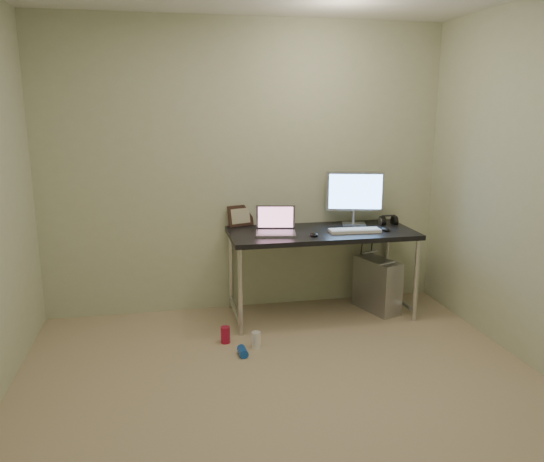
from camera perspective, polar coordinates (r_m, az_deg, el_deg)
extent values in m
plane|color=tan|center=(3.37, 2.33, -18.40)|extent=(3.50, 3.50, 0.00)
cube|color=beige|center=(4.63, -2.72, 6.68)|extent=(3.50, 0.02, 2.50)
cube|color=black|center=(4.51, 5.35, -0.22)|extent=(1.57, 0.68, 0.04)
cylinder|color=silver|center=(4.18, -3.41, -6.63)|extent=(0.04, 0.04, 0.71)
cylinder|color=silver|center=(4.75, -4.45, -4.22)|extent=(0.04, 0.04, 0.71)
cylinder|color=silver|center=(4.61, 15.25, -5.18)|extent=(0.04, 0.04, 0.71)
cylinder|color=silver|center=(5.13, 12.25, -3.16)|extent=(0.04, 0.04, 0.71)
cylinder|color=silver|center=(4.56, -3.91, -8.64)|extent=(0.04, 0.60, 0.04)
cylinder|color=silver|center=(4.96, 13.50, -7.16)|extent=(0.04, 0.60, 0.04)
cube|color=#A7A6AB|center=(4.82, 11.22, -5.70)|extent=(0.33, 0.49, 0.47)
cylinder|color=#B1B1B8|center=(4.58, 12.25, -3.43)|extent=(0.17, 0.07, 0.02)
cylinder|color=#B1B1B8|center=(4.91, 10.52, -2.24)|extent=(0.17, 0.07, 0.02)
cylinder|color=black|center=(5.01, 9.49, -2.90)|extent=(0.01, 0.16, 0.69)
cylinder|color=black|center=(5.03, 10.52, -3.12)|extent=(0.02, 0.11, 0.71)
cylinder|color=#B11539|center=(4.16, -5.04, -11.06)|extent=(0.10, 0.10, 0.13)
cylinder|color=white|center=(4.07, -1.71, -11.63)|extent=(0.08, 0.08, 0.13)
cylinder|color=blue|center=(3.96, -3.17, -12.82)|extent=(0.07, 0.12, 0.06)
cube|color=#B1B1B8|center=(4.35, 0.41, -0.27)|extent=(0.36, 0.29, 0.02)
cube|color=slate|center=(4.35, 0.41, -0.15)|extent=(0.32, 0.24, 0.00)
cube|color=gray|center=(4.45, 0.39, 1.51)|extent=(0.33, 0.11, 0.21)
cube|color=#855066|center=(4.44, 0.41, 1.49)|extent=(0.29, 0.09, 0.18)
cube|color=#B1B1B8|center=(4.77, 8.80, 0.74)|extent=(0.23, 0.19, 0.01)
cylinder|color=#B1B1B8|center=(4.78, 8.75, 1.52)|extent=(0.03, 0.03, 0.11)
cube|color=#B1B1B8|center=(4.73, 8.88, 4.23)|extent=(0.50, 0.16, 0.35)
cube|color=#6BA7FE|center=(4.71, 8.97, 4.19)|extent=(0.45, 0.12, 0.30)
cube|color=white|center=(4.49, 8.88, 0.05)|extent=(0.43, 0.16, 0.03)
ellipsoid|color=black|center=(4.59, 12.07, 0.25)|extent=(0.09, 0.12, 0.04)
ellipsoid|color=black|center=(4.32, 4.56, -0.30)|extent=(0.07, 0.11, 0.04)
cylinder|color=black|center=(4.83, 11.78, 0.99)|extent=(0.04, 0.10, 0.10)
cylinder|color=black|center=(4.87, 13.02, 1.04)|extent=(0.04, 0.10, 0.10)
cube|color=black|center=(4.84, 12.43, 1.62)|extent=(0.12, 0.02, 0.01)
cube|color=black|center=(4.65, -3.42, 1.65)|extent=(0.24, 0.14, 0.19)
cylinder|color=silver|center=(4.63, -0.23, 1.04)|extent=(0.01, 0.01, 0.10)
cylinder|color=white|center=(4.62, -0.23, 1.75)|extent=(0.05, 0.04, 0.04)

